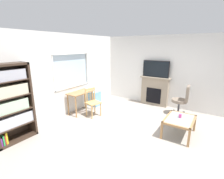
# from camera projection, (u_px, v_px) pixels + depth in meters

# --- Properties ---
(ground) EXTENTS (5.86, 6.04, 0.02)m
(ground) POSITION_uv_depth(u_px,v_px,m) (135.00, 133.00, 4.31)
(ground) COLOR #9E9389
(wall_back_with_window) EXTENTS (4.86, 0.15, 2.59)m
(wall_back_with_window) POSITION_uv_depth(u_px,v_px,m) (66.00, 75.00, 5.31)
(wall_back_with_window) COLOR silver
(wall_back_with_window) RESTS_ON ground
(wall_right) EXTENTS (0.12, 5.24, 2.59)m
(wall_right) POSITION_uv_depth(u_px,v_px,m) (167.00, 72.00, 5.97)
(wall_right) COLOR silver
(wall_right) RESTS_ON ground
(bookshelf) EXTENTS (0.90, 0.38, 1.84)m
(bookshelf) POSITION_uv_depth(u_px,v_px,m) (10.00, 102.00, 3.75)
(bookshelf) COLOR #38281E
(bookshelf) RESTS_ON ground
(desk_under_window) EXTENTS (0.89, 0.46, 0.72)m
(desk_under_window) POSITION_uv_depth(u_px,v_px,m) (80.00, 95.00, 5.49)
(desk_under_window) COLOR #A37547
(desk_under_window) RESTS_ON ground
(wooden_chair) EXTENTS (0.51, 0.49, 0.90)m
(wooden_chair) POSITION_uv_depth(u_px,v_px,m) (93.00, 102.00, 5.27)
(wooden_chair) COLOR tan
(wooden_chair) RESTS_ON ground
(plastic_drawer_unit) EXTENTS (0.35, 0.40, 0.55)m
(plastic_drawer_unit) POSITION_uv_depth(u_px,v_px,m) (94.00, 98.00, 6.23)
(plastic_drawer_unit) COLOR #72ADDB
(plastic_drawer_unit) RESTS_ON ground
(fireplace) EXTENTS (0.26, 1.11, 1.09)m
(fireplace) POSITION_uv_depth(u_px,v_px,m) (154.00, 91.00, 6.23)
(fireplace) COLOR gray
(fireplace) RESTS_ON ground
(tv) EXTENTS (0.06, 0.97, 0.61)m
(tv) POSITION_uv_depth(u_px,v_px,m) (156.00, 69.00, 6.00)
(tv) COLOR black
(tv) RESTS_ON fireplace
(office_chair) EXTENTS (0.57, 0.58, 1.00)m
(office_chair) POSITION_uv_depth(u_px,v_px,m) (182.00, 99.00, 5.28)
(office_chair) COLOR #7A6B5B
(office_chair) RESTS_ON ground
(coffee_table) EXTENTS (0.92, 0.66, 0.45)m
(coffee_table) POSITION_uv_depth(u_px,v_px,m) (180.00, 121.00, 4.12)
(coffee_table) COLOR #8C9E99
(coffee_table) RESTS_ON ground
(sippy_cup) EXTENTS (0.07, 0.07, 0.09)m
(sippy_cup) POSITION_uv_depth(u_px,v_px,m) (180.00, 116.00, 4.15)
(sippy_cup) COLOR #DB3D84
(sippy_cup) RESTS_ON coffee_table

